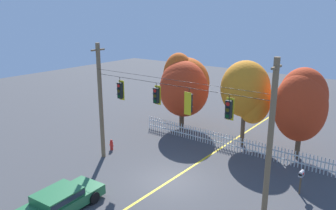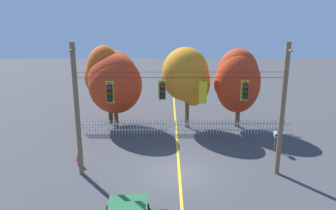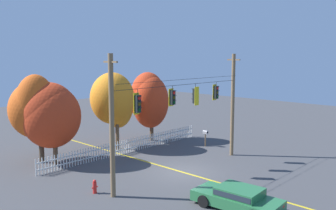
# 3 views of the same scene
# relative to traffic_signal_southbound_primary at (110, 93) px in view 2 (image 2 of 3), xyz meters

# --- Properties ---
(ground) EXTENTS (80.00, 80.00, 0.00)m
(ground) POSITION_rel_traffic_signal_southbound_primary_xyz_m (3.93, -0.01, -4.99)
(ground) COLOR #424244
(lane_centerline_stripe) EXTENTS (0.16, 36.00, 0.01)m
(lane_centerline_stripe) POSITION_rel_traffic_signal_southbound_primary_xyz_m (3.93, -0.01, -4.99)
(lane_centerline_stripe) COLOR gold
(lane_centerline_stripe) RESTS_ON ground
(signal_support_span) EXTENTS (11.92, 1.10, 7.85)m
(signal_support_span) POSITION_rel_traffic_signal_southbound_primary_xyz_m (3.93, -0.01, -0.99)
(signal_support_span) COLOR brown
(signal_support_span) RESTS_ON ground
(traffic_signal_southbound_primary) EXTENTS (0.43, 0.38, 1.49)m
(traffic_signal_southbound_primary) POSITION_rel_traffic_signal_southbound_primary_xyz_m (0.00, 0.00, 0.00)
(traffic_signal_southbound_primary) COLOR black
(traffic_signal_northbound_primary) EXTENTS (0.43, 0.38, 1.31)m
(traffic_signal_northbound_primary) POSITION_rel_traffic_signal_southbound_primary_xyz_m (2.94, -0.00, 0.12)
(traffic_signal_northbound_primary) COLOR black
(traffic_signal_eastbound_side) EXTENTS (0.43, 0.38, 1.46)m
(traffic_signal_eastbound_side) POSITION_rel_traffic_signal_southbound_primary_xyz_m (5.20, -0.02, 0.03)
(traffic_signal_eastbound_side) COLOR black
(traffic_signal_northbound_secondary) EXTENTS (0.43, 0.38, 1.34)m
(traffic_signal_northbound_secondary) POSITION_rel_traffic_signal_southbound_primary_xyz_m (7.56, -0.00, 0.10)
(traffic_signal_northbound_secondary) COLOR black
(white_picket_fence) EXTENTS (15.81, 0.06, 1.11)m
(white_picket_fence) POSITION_rel_traffic_signal_southbound_primary_xyz_m (4.74, 6.42, -4.44)
(white_picket_fence) COLOR silver
(white_picket_fence) RESTS_ON ground
(autumn_maple_near_fence) EXTENTS (4.25, 3.66, 6.43)m
(autumn_maple_near_fence) POSITION_rel_traffic_signal_southbound_primary_xyz_m (-1.44, 9.09, -0.98)
(autumn_maple_near_fence) COLOR #473828
(autumn_maple_near_fence) RESTS_ON ground
(autumn_maple_mid) EXTENTS (4.25, 4.09, 5.86)m
(autumn_maple_mid) POSITION_rel_traffic_signal_southbound_primary_xyz_m (-0.91, 8.33, -1.43)
(autumn_maple_mid) COLOR brown
(autumn_maple_mid) RESTS_ON ground
(autumn_oak_far_east) EXTENTS (3.81, 3.54, 6.36)m
(autumn_oak_far_east) POSITION_rel_traffic_signal_southbound_primary_xyz_m (4.86, 8.29, -0.91)
(autumn_oak_far_east) COLOR brown
(autumn_oak_far_east) RESTS_ON ground
(autumn_maple_far_west) EXTENTS (3.59, 3.31, 6.23)m
(autumn_maple_far_west) POSITION_rel_traffic_signal_southbound_primary_xyz_m (8.71, 8.23, -1.21)
(autumn_maple_far_west) COLOR brown
(autumn_maple_far_west) RESTS_ON ground
(fire_hydrant) EXTENTS (0.38, 0.22, 0.79)m
(fire_hydrant) POSITION_rel_traffic_signal_southbound_primary_xyz_m (-2.30, 1.15, -4.60)
(fire_hydrant) COLOR red
(fire_hydrant) RESTS_ON ground
(roadside_mailbox) EXTENTS (0.25, 0.44, 1.39)m
(roadside_mailbox) POSITION_rel_traffic_signal_southbound_primary_xyz_m (10.54, 3.16, -3.86)
(roadside_mailbox) COLOR brown
(roadside_mailbox) RESTS_ON ground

